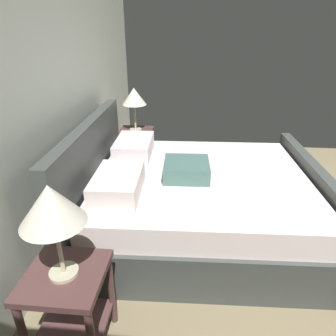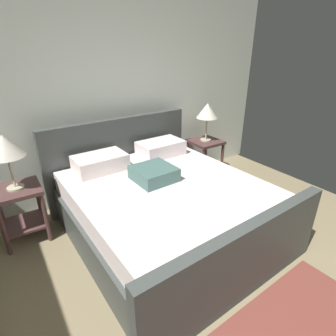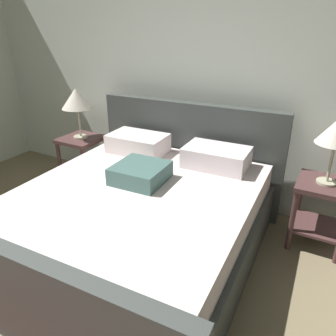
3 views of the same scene
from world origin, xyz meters
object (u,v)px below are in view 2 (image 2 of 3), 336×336
object	(u,v)px
bed	(163,205)
table_lamp_left	(5,147)
nightstand_right	(205,153)
table_lamp_right	(207,112)
nightstand_left	(20,205)

from	to	relation	value
bed	table_lamp_left	size ratio (longest dim) A/B	3.97
nightstand_right	table_lamp_right	world-z (taller)	table_lamp_right
nightstand_right	table_lamp_left	xyz separation A→B (m)	(-2.57, -0.09, 0.64)
nightstand_right	table_lamp_right	bearing A→B (deg)	45.00
nightstand_right	nightstand_left	distance (m)	2.57
nightstand_right	nightstand_left	world-z (taller)	same
table_lamp_right	bed	bearing A→B (deg)	-147.49
bed	table_lamp_left	bearing A→B (deg)	150.49
nightstand_right	table_lamp_left	size ratio (longest dim) A/B	1.08
table_lamp_right	nightstand_left	world-z (taller)	table_lamp_right
bed	nightstand_left	distance (m)	1.47
bed	nightstand_left	xyz separation A→B (m)	(-1.28, 0.73, 0.06)
bed	table_lamp_left	distance (m)	1.63
bed	table_lamp_right	xyz separation A→B (m)	(1.29, 0.82, 0.70)
table_lamp_right	table_lamp_left	size ratio (longest dim) A/B	1.00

